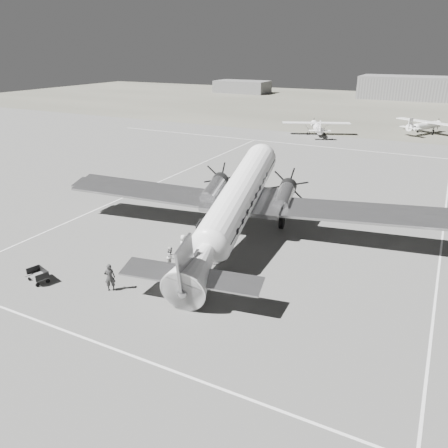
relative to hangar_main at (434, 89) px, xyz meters
The scene contains 16 objects.
ground 120.15m from the hangar_main, 92.39° to the right, with size 260.00×260.00×0.00m, color slate.
taxi_line_near 134.13m from the hangar_main, 92.14° to the right, with size 60.00×0.15×0.01m, color silver.
taxi_line_right 120.25m from the hangar_main, 86.66° to the right, with size 0.15×80.00×0.01m, color silver.
taxi_line_left 112.43m from the hangar_main, 101.81° to the right, with size 0.15×60.00×0.01m, color silver.
taxi_line_horizon 80.22m from the hangar_main, 93.58° to the right, with size 90.00×0.15×0.01m, color silver.
grass_infield 25.71m from the hangar_main, 101.31° to the right, with size 260.00×90.00×0.01m, color #696658.
hangar_main is the anchor object (origin of this frame).
shed_secondary 60.22m from the hangar_main, behind, with size 18.00×10.00×4.00m, color slate.
dc3_airliner 119.14m from the hangar_main, 93.78° to the right, with size 32.21×22.35×6.14m, color #A7A7A9, non-canonical shape.
light_plane_left 72.42m from the hangar_main, 101.97° to the right, with size 12.00×9.74×2.49m, color white, non-canonical shape.
light_plane_right 60.90m from the hangar_main, 87.99° to the right, with size 12.17×9.87×2.53m, color white, non-canonical shape.
baggage_cart_near 127.14m from the hangar_main, 94.69° to the right, with size 1.66×1.17×0.94m, color slate, non-canonical shape.
baggage_cart_far 131.86m from the hangar_main, 97.26° to the right, with size 1.54×1.09×0.87m, color slate, non-canonical shape.
ground_crew 129.97m from the hangar_main, 95.14° to the right, with size 0.68×0.45×1.86m, color #2E2E2E.
ramp_agent 125.39m from the hangar_main, 94.57° to the right, with size 0.76×0.59×1.57m, color #A9A9A6.
passenger 123.52m from the hangar_main, 94.68° to the right, with size 0.84×0.55×1.72m, color beige.
Camera 1 is at (10.92, -27.86, 14.45)m, focal length 35.00 mm.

